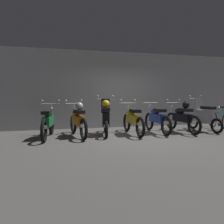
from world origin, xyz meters
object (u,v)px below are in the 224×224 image
at_px(bicycle, 220,120).
at_px(motorbike_slot_1, 78,120).
at_px(motorbike_slot_0, 48,122).
at_px(motorbike_slot_3, 133,119).
at_px(motorbike_slot_5, 182,117).
at_px(motorbike_slot_2, 106,118).
at_px(motorbike_slot_6, 203,116).
at_px(motorbike_slot_4, 157,119).

bearing_deg(bicycle, motorbike_slot_1, -178.88).
relative_size(motorbike_slot_0, motorbike_slot_3, 1.00).
bearing_deg(bicycle, motorbike_slot_3, -177.70).
bearing_deg(bicycle, motorbike_slot_5, -173.73).
xyz_separation_m(motorbike_slot_1, motorbike_slot_2, (0.91, 0.06, 0.04)).
distance_m(motorbike_slot_3, motorbike_slot_6, 2.70).
height_order(motorbike_slot_0, motorbike_slot_2, motorbike_slot_2).
bearing_deg(motorbike_slot_5, motorbike_slot_6, 2.24).
height_order(motorbike_slot_1, bicycle, motorbike_slot_1).
xyz_separation_m(motorbike_slot_1, motorbike_slot_3, (1.81, -0.04, -0.04)).
distance_m(motorbike_slot_5, motorbike_slot_6, 0.90).
distance_m(motorbike_slot_5, bicycle, 1.74).
bearing_deg(motorbike_slot_6, motorbike_slot_4, 177.47).
bearing_deg(motorbike_slot_3, motorbike_slot_6, -0.26).
relative_size(motorbike_slot_5, motorbike_slot_6, 1.16).
xyz_separation_m(motorbike_slot_0, motorbike_slot_1, (0.90, 0.03, 0.04)).
distance_m(motorbike_slot_2, bicycle, 4.43).
xyz_separation_m(motorbike_slot_0, motorbike_slot_5, (4.51, -0.06, 0.04)).
relative_size(motorbike_slot_3, motorbike_slot_6, 1.16).
height_order(motorbike_slot_4, bicycle, motorbike_slot_4).
height_order(motorbike_slot_1, motorbike_slot_2, motorbike_slot_2).
xyz_separation_m(motorbike_slot_3, motorbike_slot_5, (1.80, -0.05, 0.04)).
distance_m(motorbike_slot_4, motorbike_slot_6, 1.80).
xyz_separation_m(motorbike_slot_1, bicycle, (5.33, 0.10, -0.17)).
xyz_separation_m(motorbike_slot_4, bicycle, (2.62, 0.07, -0.13)).
xyz_separation_m(motorbike_slot_2, motorbike_slot_3, (0.90, -0.10, -0.08)).
height_order(motorbike_slot_5, motorbike_slot_6, motorbike_slot_6).
height_order(motorbike_slot_1, motorbike_slot_5, same).
bearing_deg(motorbike_slot_2, motorbike_slot_0, -177.20).
height_order(motorbike_slot_1, motorbike_slot_4, motorbike_slot_1).
distance_m(motorbike_slot_4, bicycle, 2.63).
height_order(motorbike_slot_2, motorbike_slot_5, motorbike_slot_2).
relative_size(motorbike_slot_1, motorbike_slot_2, 1.17).
distance_m(motorbike_slot_0, motorbike_slot_3, 2.70).
relative_size(motorbike_slot_0, motorbike_slot_2, 1.17).
xyz_separation_m(motorbike_slot_1, motorbike_slot_5, (3.61, -0.09, 0.00)).
height_order(motorbike_slot_0, motorbike_slot_5, same).
relative_size(motorbike_slot_2, bicycle, 0.98).
relative_size(motorbike_slot_0, motorbike_slot_1, 1.00).
height_order(motorbike_slot_2, motorbike_slot_6, same).
height_order(motorbike_slot_0, motorbike_slot_3, same).
bearing_deg(motorbike_slot_0, motorbike_slot_1, 1.61).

